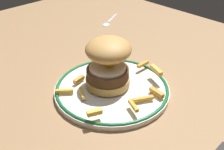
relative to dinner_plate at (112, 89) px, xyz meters
The scene contains 5 objects.
ground_plane 6.33cm from the dinner_plate, 59.15° to the left, with size 148.58×107.39×4.00cm, color #94704A.
dinner_plate is the anchor object (origin of this frame).
burger 6.50cm from the dinner_plate, 163.76° to the left, with size 15.00×15.01×10.91cm.
fries_pile 3.04cm from the dinner_plate, 19.00° to the left, with size 18.80×24.87×2.96cm.
spoon 42.22cm from the dinner_plate, 138.11° to the left, with size 7.37×12.69×0.90cm.
Camera 1 is at (34.79, -41.52, 38.26)cm, focal length 44.23 mm.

